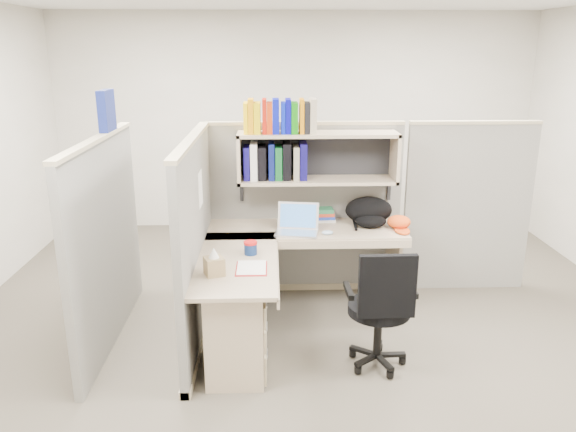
{
  "coord_description": "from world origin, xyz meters",
  "views": [
    {
      "loc": [
        -0.31,
        -4.15,
        2.27
      ],
      "look_at": [
        -0.17,
        0.25,
        0.94
      ],
      "focal_mm": 35.0,
      "sensor_mm": 36.0,
      "label": 1
    }
  ],
  "objects_px": {
    "desk": "(259,300)",
    "laptop": "(297,220)",
    "backpack": "(370,212)",
    "task_chair": "(379,327)",
    "snack_canister": "(251,248)"
  },
  "relations": [
    {
      "from": "desk",
      "to": "snack_canister",
      "type": "distance_m",
      "value": 0.41
    },
    {
      "from": "laptop",
      "to": "backpack",
      "type": "bearing_deg",
      "value": 27.63
    },
    {
      "from": "desk",
      "to": "task_chair",
      "type": "relative_size",
      "value": 1.84
    },
    {
      "from": "snack_canister",
      "to": "task_chair",
      "type": "distance_m",
      "value": 1.14
    },
    {
      "from": "backpack",
      "to": "snack_canister",
      "type": "distance_m",
      "value": 1.27
    },
    {
      "from": "desk",
      "to": "snack_canister",
      "type": "relative_size",
      "value": 16.66
    },
    {
      "from": "desk",
      "to": "snack_canister",
      "type": "bearing_deg",
      "value": 106.92
    },
    {
      "from": "snack_canister",
      "to": "task_chair",
      "type": "height_order",
      "value": "task_chair"
    },
    {
      "from": "laptop",
      "to": "snack_canister",
      "type": "height_order",
      "value": "laptop"
    },
    {
      "from": "laptop",
      "to": "snack_canister",
      "type": "bearing_deg",
      "value": -119.23
    },
    {
      "from": "desk",
      "to": "backpack",
      "type": "bearing_deg",
      "value": 43.37
    },
    {
      "from": "desk",
      "to": "laptop",
      "type": "relative_size",
      "value": 4.89
    },
    {
      "from": "laptop",
      "to": "desk",
      "type": "bearing_deg",
      "value": -105.35
    },
    {
      "from": "snack_canister",
      "to": "task_chair",
      "type": "xyz_separation_m",
      "value": [
        0.93,
        -0.47,
        -0.45
      ]
    },
    {
      "from": "task_chair",
      "to": "desk",
      "type": "bearing_deg",
      "value": 163.67
    }
  ]
}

